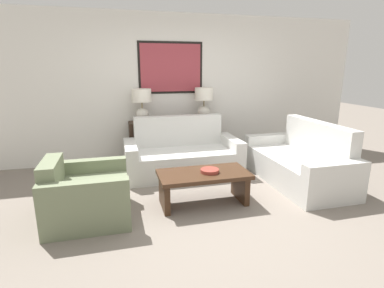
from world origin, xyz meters
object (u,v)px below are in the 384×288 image
(coffee_table, at_px, (204,181))
(console_table, at_px, (174,141))
(table_lamp_right, at_px, (204,100))
(decorative_bowl, at_px, (210,171))
(couch_by_back_wall, at_px, (182,156))
(table_lamp_left, at_px, (142,102))
(armchair_near_back_wall, at_px, (86,196))
(couch_by_side, at_px, (299,163))

(coffee_table, bearing_deg, console_table, 89.98)
(table_lamp_right, relative_size, decorative_bowl, 2.48)
(console_table, relative_size, couch_by_back_wall, 0.87)
(table_lamp_left, xyz_separation_m, couch_by_back_wall, (0.57, -0.66, -0.83))
(table_lamp_right, distance_m, coffee_table, 2.13)
(decorative_bowl, distance_m, armchair_near_back_wall, 1.51)
(decorative_bowl, bearing_deg, couch_by_side, 14.56)
(table_lamp_right, xyz_separation_m, couch_by_side, (1.08, -1.50, -0.83))
(couch_by_side, bearing_deg, armchair_near_back_wall, -172.37)
(couch_by_back_wall, distance_m, couch_by_side, 1.84)
(console_table, bearing_deg, table_lamp_right, 0.00)
(table_lamp_left, relative_size, couch_by_side, 0.31)
(decorative_bowl, bearing_deg, coffee_table, 164.58)
(table_lamp_right, distance_m, armchair_near_back_wall, 2.88)
(table_lamp_right, distance_m, couch_by_side, 2.02)
(coffee_table, distance_m, armchair_near_back_wall, 1.42)
(decorative_bowl, bearing_deg, armchair_near_back_wall, -179.89)
(couch_by_side, height_order, armchair_near_back_wall, couch_by_side)
(console_table, distance_m, armchair_near_back_wall, 2.38)
(table_lamp_left, xyz_separation_m, armchair_near_back_wall, (-0.86, -1.91, -0.85))
(console_table, height_order, table_lamp_left, table_lamp_left)
(armchair_near_back_wall, bearing_deg, coffee_table, 0.93)
(couch_by_back_wall, height_order, coffee_table, couch_by_back_wall)
(table_lamp_right, height_order, decorative_bowl, table_lamp_right)
(couch_by_side, relative_size, decorative_bowl, 7.93)
(table_lamp_right, bearing_deg, couch_by_side, -54.24)
(table_lamp_right, height_order, couch_by_back_wall, table_lamp_right)
(table_lamp_left, distance_m, decorative_bowl, 2.12)
(table_lamp_right, bearing_deg, armchair_near_back_wall, -136.22)
(table_lamp_right, distance_m, decorative_bowl, 2.08)
(coffee_table, bearing_deg, armchair_near_back_wall, -179.07)
(table_lamp_right, bearing_deg, table_lamp_left, 180.00)
(table_lamp_left, relative_size, couch_by_back_wall, 0.31)
(coffee_table, bearing_deg, decorative_bowl, -15.42)
(couch_by_back_wall, bearing_deg, armchair_near_back_wall, -138.81)
(table_lamp_left, height_order, couch_by_back_wall, table_lamp_left)
(console_table, height_order, decorative_bowl, console_table)
(decorative_bowl, relative_size, armchair_near_back_wall, 0.26)
(table_lamp_left, bearing_deg, table_lamp_right, 0.00)
(couch_by_side, relative_size, coffee_table, 1.62)
(couch_by_back_wall, xyz_separation_m, couch_by_side, (1.64, -0.83, 0.00))
(table_lamp_right, height_order, couch_by_side, table_lamp_right)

